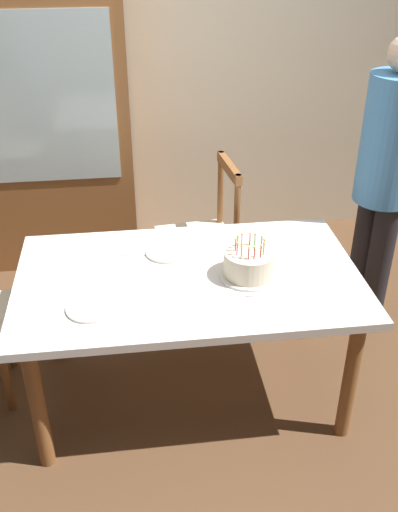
{
  "coord_description": "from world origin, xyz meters",
  "views": [
    {
      "loc": [
        -0.25,
        -2.3,
        2.23
      ],
      "look_at": [
        0.05,
        0.0,
        0.83
      ],
      "focal_mm": 41.16,
      "sensor_mm": 36.0,
      "label": 1
    }
  ],
  "objects_px": {
    "dining_table": "(189,290)",
    "china_cabinet": "(47,128)",
    "person_guest": "(386,175)",
    "birthday_cake": "(249,264)",
    "plate_near_celebrant": "(92,308)",
    "chair_spindle_back": "(201,240)",
    "plate_far_side": "(168,252)"
  },
  "relations": [
    {
      "from": "person_guest",
      "to": "china_cabinet",
      "type": "distance_m",
      "value": 2.18
    },
    {
      "from": "person_guest",
      "to": "china_cabinet",
      "type": "xyz_separation_m",
      "value": [
        -1.9,
        1.07,
        -0.02
      ]
    },
    {
      "from": "chair_spindle_back",
      "to": "person_guest",
      "type": "xyz_separation_m",
      "value": [
        0.97,
        -0.31,
        0.51
      ]
    },
    {
      "from": "dining_table",
      "to": "chair_spindle_back",
      "type": "xyz_separation_m",
      "value": [
        0.16,
        0.8,
        -0.19
      ]
    },
    {
      "from": "plate_near_celebrant",
      "to": "person_guest",
      "type": "relative_size",
      "value": 0.13
    },
    {
      "from": "person_guest",
      "to": "china_cabinet",
      "type": "relative_size",
      "value": 0.89
    },
    {
      "from": "plate_far_side",
      "to": "china_cabinet",
      "type": "bearing_deg",
      "value": 117.03
    },
    {
      "from": "birthday_cake",
      "to": "chair_spindle_back",
      "type": "distance_m",
      "value": 0.92
    },
    {
      "from": "birthday_cake",
      "to": "plate_near_celebrant",
      "type": "bearing_deg",
      "value": -166.55
    },
    {
      "from": "plate_near_celebrant",
      "to": "plate_far_side",
      "type": "distance_m",
      "value": 0.56
    },
    {
      "from": "dining_table",
      "to": "china_cabinet",
      "type": "relative_size",
      "value": 0.85
    },
    {
      "from": "plate_far_side",
      "to": "person_guest",
      "type": "relative_size",
      "value": 0.13
    },
    {
      "from": "birthday_cake",
      "to": "person_guest",
      "type": "distance_m",
      "value": 1.02
    },
    {
      "from": "dining_table",
      "to": "person_guest",
      "type": "distance_m",
      "value": 1.28
    },
    {
      "from": "birthday_cake",
      "to": "chair_spindle_back",
      "type": "bearing_deg",
      "value": 97.74
    },
    {
      "from": "dining_table",
      "to": "china_cabinet",
      "type": "bearing_deg",
      "value": 116.17
    },
    {
      "from": "dining_table",
      "to": "chair_spindle_back",
      "type": "relative_size",
      "value": 1.7
    },
    {
      "from": "dining_table",
      "to": "plate_far_side",
      "type": "height_order",
      "value": "plate_far_side"
    },
    {
      "from": "plate_near_celebrant",
      "to": "chair_spindle_back",
      "type": "relative_size",
      "value": 0.23
    },
    {
      "from": "china_cabinet",
      "to": "person_guest",
      "type": "bearing_deg",
      "value": -29.31
    },
    {
      "from": "china_cabinet",
      "to": "chair_spindle_back",
      "type": "bearing_deg",
      "value": -39.17
    },
    {
      "from": "plate_near_celebrant",
      "to": "chair_spindle_back",
      "type": "distance_m",
      "value": 1.22
    },
    {
      "from": "dining_table",
      "to": "plate_far_side",
      "type": "bearing_deg",
      "value": 110.57
    },
    {
      "from": "dining_table",
      "to": "chair_spindle_back",
      "type": "bearing_deg",
      "value": 78.48
    },
    {
      "from": "plate_near_celebrant",
      "to": "china_cabinet",
      "type": "relative_size",
      "value": 0.12
    },
    {
      "from": "dining_table",
      "to": "plate_far_side",
      "type": "relative_size",
      "value": 7.33
    },
    {
      "from": "dining_table",
      "to": "person_guest",
      "type": "bearing_deg",
      "value": 23.48
    },
    {
      "from": "person_guest",
      "to": "birthday_cake",
      "type": "bearing_deg",
      "value": -147.99
    },
    {
      "from": "plate_near_celebrant",
      "to": "china_cabinet",
      "type": "xyz_separation_m",
      "value": [
        -0.32,
        1.77,
        0.21
      ]
    },
    {
      "from": "chair_spindle_back",
      "to": "china_cabinet",
      "type": "height_order",
      "value": "china_cabinet"
    },
    {
      "from": "birthday_cake",
      "to": "plate_far_side",
      "type": "relative_size",
      "value": 1.27
    },
    {
      "from": "birthday_cake",
      "to": "chair_spindle_back",
      "type": "height_order",
      "value": "chair_spindle_back"
    }
  ]
}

